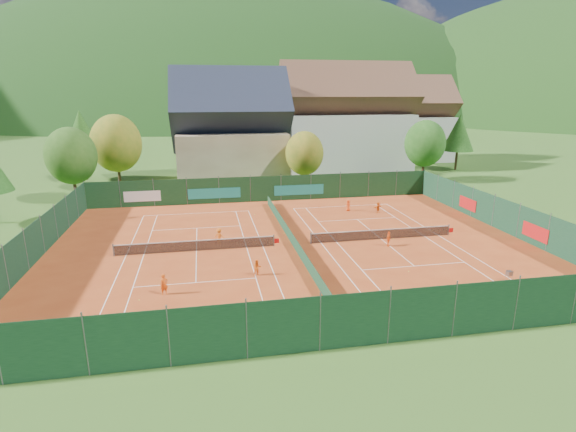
# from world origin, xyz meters

# --- Properties ---
(ground) EXTENTS (600.00, 600.00, 0.00)m
(ground) POSITION_xyz_m (0.00, 0.00, -0.02)
(ground) COLOR #2E551A
(ground) RESTS_ON ground
(clay_pad) EXTENTS (40.00, 32.00, 0.01)m
(clay_pad) POSITION_xyz_m (0.00, 0.00, 0.01)
(clay_pad) COLOR #A13C17
(clay_pad) RESTS_ON ground
(court_markings_left) EXTENTS (11.03, 23.83, 0.00)m
(court_markings_left) POSITION_xyz_m (-8.00, 0.00, 0.01)
(court_markings_left) COLOR white
(court_markings_left) RESTS_ON ground
(court_markings_right) EXTENTS (11.03, 23.83, 0.00)m
(court_markings_right) POSITION_xyz_m (8.00, 0.00, 0.01)
(court_markings_right) COLOR white
(court_markings_right) RESTS_ON ground
(tennis_net_left) EXTENTS (13.30, 0.10, 1.02)m
(tennis_net_left) POSITION_xyz_m (-7.85, 0.00, 0.51)
(tennis_net_left) COLOR #59595B
(tennis_net_left) RESTS_ON ground
(tennis_net_right) EXTENTS (13.30, 0.10, 1.02)m
(tennis_net_right) POSITION_xyz_m (8.15, 0.00, 0.51)
(tennis_net_right) COLOR #59595B
(tennis_net_right) RESTS_ON ground
(court_divider) EXTENTS (0.03, 28.80, 1.00)m
(court_divider) POSITION_xyz_m (0.00, 0.00, 0.50)
(court_divider) COLOR #143823
(court_divider) RESTS_ON ground
(fence_north) EXTENTS (40.00, 0.10, 3.00)m
(fence_north) POSITION_xyz_m (-0.46, 15.99, 1.47)
(fence_north) COLOR #14381B
(fence_north) RESTS_ON ground
(fence_south) EXTENTS (40.00, 0.04, 3.00)m
(fence_south) POSITION_xyz_m (0.00, -16.00, 1.50)
(fence_south) COLOR #12331C
(fence_south) RESTS_ON ground
(fence_west) EXTENTS (0.04, 32.00, 3.00)m
(fence_west) POSITION_xyz_m (-20.00, 0.00, 1.50)
(fence_west) COLOR #133420
(fence_west) RESTS_ON ground
(fence_east) EXTENTS (0.09, 32.00, 3.00)m
(fence_east) POSITION_xyz_m (20.00, 0.05, 1.48)
(fence_east) COLOR #123420
(fence_east) RESTS_ON ground
(chalet) EXTENTS (16.20, 12.00, 16.00)m
(chalet) POSITION_xyz_m (-3.00, 30.00, 6.62)
(chalet) COLOR beige
(chalet) RESTS_ON ground
(hotel_block_a) EXTENTS (21.60, 11.00, 17.25)m
(hotel_block_a) POSITION_xyz_m (16.00, 36.00, 7.38)
(hotel_block_a) COLOR silver
(hotel_block_a) RESTS_ON ground
(hotel_block_b) EXTENTS (17.28, 10.00, 15.50)m
(hotel_block_b) POSITION_xyz_m (30.00, 44.00, 6.62)
(hotel_block_b) COLOR silver
(hotel_block_b) RESTS_ON ground
(tree_west_front) EXTENTS (5.72, 5.72, 8.69)m
(tree_west_front) POSITION_xyz_m (-22.00, 20.00, 5.39)
(tree_west_front) COLOR #4B2D1A
(tree_west_front) RESTS_ON ground
(tree_west_mid) EXTENTS (6.44, 6.44, 9.78)m
(tree_west_mid) POSITION_xyz_m (-18.00, 26.00, 6.07)
(tree_west_mid) COLOR #49311A
(tree_west_mid) RESTS_ON ground
(tree_west_back) EXTENTS (5.60, 5.60, 10.00)m
(tree_west_back) POSITION_xyz_m (-24.00, 34.00, 6.74)
(tree_west_back) COLOR #422E17
(tree_west_back) RESTS_ON ground
(tree_center) EXTENTS (5.01, 5.01, 7.60)m
(tree_center) POSITION_xyz_m (6.00, 22.00, 4.72)
(tree_center) COLOR #4C311B
(tree_center) RESTS_ON ground
(tree_east_front) EXTENTS (5.72, 5.72, 8.69)m
(tree_east_front) POSITION_xyz_m (24.00, 24.00, 5.39)
(tree_east_front) COLOR #4A2C1A
(tree_east_front) RESTS_ON ground
(tree_east_mid) EXTENTS (5.04, 5.04, 9.00)m
(tree_east_mid) POSITION_xyz_m (34.00, 32.00, 6.06)
(tree_east_mid) COLOR #402B16
(tree_east_mid) RESTS_ON ground
(tree_east_back) EXTENTS (7.15, 7.15, 10.86)m
(tree_east_back) POSITION_xyz_m (26.00, 40.00, 6.74)
(tree_east_back) COLOR #4B2E1A
(tree_east_back) RESTS_ON ground
(mountain_backdrop) EXTENTS (820.00, 530.00, 242.00)m
(mountain_backdrop) POSITION_xyz_m (28.54, 233.48, -39.64)
(mountain_backdrop) COLOR black
(mountain_backdrop) RESTS_ON ground
(ball_hopper) EXTENTS (0.34, 0.34, 0.80)m
(ball_hopper) POSITION_xyz_m (13.17, -10.08, 0.56)
(ball_hopper) COLOR slate
(ball_hopper) RESTS_ON ground
(loose_ball_0) EXTENTS (0.07, 0.07, 0.07)m
(loose_ball_0) POSITION_xyz_m (-11.46, -8.49, 0.03)
(loose_ball_0) COLOR #CCD833
(loose_ball_0) RESTS_ON ground
(loose_ball_1) EXTENTS (0.07, 0.07, 0.07)m
(loose_ball_1) POSITION_xyz_m (7.12, -7.32, 0.03)
(loose_ball_1) COLOR #CCD833
(loose_ball_1) RESTS_ON ground
(loose_ball_2) EXTENTS (0.07, 0.07, 0.07)m
(loose_ball_2) POSITION_xyz_m (-0.13, 3.21, 0.03)
(loose_ball_2) COLOR #CCD833
(loose_ball_2) RESTS_ON ground
(loose_ball_3) EXTENTS (0.07, 0.07, 0.07)m
(loose_ball_3) POSITION_xyz_m (-2.04, 10.14, 0.03)
(loose_ball_3) COLOR #CCD833
(loose_ball_3) RESTS_ON ground
(loose_ball_4) EXTENTS (0.07, 0.07, 0.07)m
(loose_ball_4) POSITION_xyz_m (9.03, -0.20, 0.03)
(loose_ball_4) COLOR #CCD833
(loose_ball_4) RESTS_ON ground
(player_left_near) EXTENTS (0.60, 0.51, 1.40)m
(player_left_near) POSITION_xyz_m (-9.94, -7.90, 0.70)
(player_left_near) COLOR #DF5713
(player_left_near) RESTS_ON ground
(player_left_mid) EXTENTS (0.64, 0.54, 1.19)m
(player_left_mid) POSITION_xyz_m (-3.72, -5.95, 0.60)
(player_left_mid) COLOR orange
(player_left_mid) RESTS_ON ground
(player_left_far) EXTENTS (0.98, 0.78, 1.34)m
(player_left_far) POSITION_xyz_m (-6.06, 1.57, 0.67)
(player_left_far) COLOR orange
(player_left_far) RESTS_ON ground
(player_right_near) EXTENTS (0.73, 0.78, 1.29)m
(player_right_near) POSITION_xyz_m (7.85, -1.82, 0.64)
(player_right_near) COLOR #EF5915
(player_right_near) RESTS_ON ground
(player_right_far_a) EXTENTS (0.71, 0.60, 1.23)m
(player_right_far_a) POSITION_xyz_m (8.16, 9.86, 0.62)
(player_right_far_a) COLOR #EF4B15
(player_right_far_a) RESTS_ON ground
(player_right_far_b) EXTENTS (1.17, 0.76, 1.21)m
(player_right_far_b) POSITION_xyz_m (11.01, 8.42, 0.60)
(player_right_far_b) COLOR orange
(player_right_far_b) RESTS_ON ground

